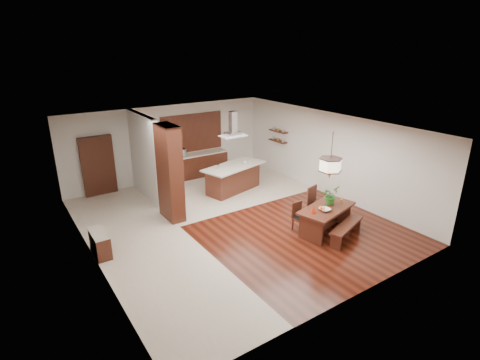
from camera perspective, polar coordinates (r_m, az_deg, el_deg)
room_shell at (r=10.67m, az=-1.34°, el=3.79°), size 9.00×9.04×2.92m
tile_hallway at (r=10.38m, az=-14.33°, el=-9.72°), size 2.50×9.00×0.01m
tile_kitchen at (r=13.97m, az=-2.48°, el=-1.14°), size 5.50×4.00×0.01m
soffit_band at (r=10.47m, az=-1.38°, el=8.12°), size 8.00×9.00×0.02m
partition_pier at (r=11.26m, az=-10.65°, el=1.04°), size 0.45×1.00×2.90m
partition_stub at (r=13.13m, az=-14.36°, el=3.50°), size 0.18×2.40×2.90m
hallway_console at (r=10.17m, az=-20.54°, el=-9.08°), size 0.37×0.88×0.63m
hallway_doorway at (r=13.93m, az=-20.80°, el=2.02°), size 1.10×0.20×2.10m
rear_counter at (r=15.11m, az=-6.69°, el=2.28°), size 2.60×0.62×0.95m
kitchen_window at (r=15.00m, az=-7.35°, el=7.17°), size 2.60×0.08×1.50m
shelf_lower at (r=15.09m, az=5.79°, el=5.94°), size 0.26×0.90×0.04m
shelf_upper at (r=15.00m, az=5.85°, el=7.42°), size 0.26×0.90×0.04m
dining_table at (r=10.84m, az=12.99°, el=-5.03°), size 1.96×1.31×0.75m
dining_bench at (r=10.73m, az=15.87°, el=-7.55°), size 1.58×0.82×0.44m
dining_chair_left at (r=10.79m, az=9.22°, el=-5.64°), size 0.39×0.39×0.84m
dining_chair_right at (r=11.45m, az=11.71°, el=-3.66°), size 0.57×0.57×1.06m
pendant_lantern at (r=10.25m, az=13.72°, el=3.59°), size 0.64×0.64×1.31m
foliage_plant at (r=10.89m, az=13.58°, el=-2.27°), size 0.58×0.53×0.54m
fruit_bowl at (r=10.51m, az=12.83°, el=-4.44°), size 0.32×0.32×0.07m
napkin_cone at (r=10.28m, az=11.11°, el=-4.37°), size 0.20×0.20×0.24m
gold_ornament at (r=11.17m, az=15.19°, el=-3.08°), size 0.07×0.07×0.10m
kitchen_island at (r=13.50m, az=-1.02°, el=0.35°), size 2.55×1.59×0.98m
range_hood at (r=12.97m, az=-1.08°, el=8.55°), size 0.90×0.55×0.87m
island_cup at (r=13.48m, az=0.78°, el=2.69°), size 0.14×0.14×0.10m
microwave at (r=14.57m, az=-9.53°, el=4.05°), size 0.60×0.44×0.31m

